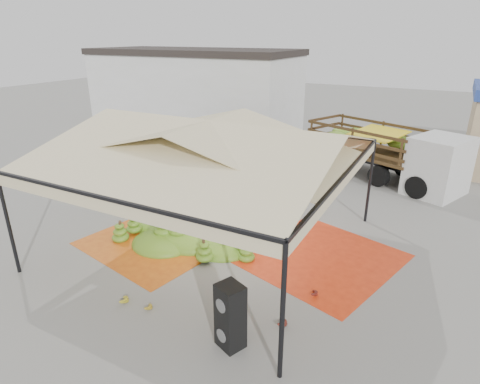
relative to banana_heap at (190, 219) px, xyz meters
The scene contains 17 objects.
ground 1.17m from the banana_heap, 10.30° to the right, with size 90.00×90.00×0.00m, color slate.
canopy_tent 2.92m from the banana_heap, 10.30° to the right, with size 8.10×8.10×4.00m.
building_white 16.63m from the banana_heap, 123.07° to the left, with size 14.30×6.30×5.40m.
tarp_left 1.23m from the banana_heap, 127.80° to the right, with size 4.14×3.94×0.01m, color #CE6213.
tarp_right 4.43m from the banana_heap, ahead, with size 4.02×4.22×0.01m, color red.
banana_heap is the anchor object (origin of this frame).
hand_yellow_a 4.02m from the banana_heap, 71.25° to the right, with size 0.39×0.32×0.18m, color #AE8322.
hand_yellow_b 3.94m from the banana_heap, 81.90° to the right, with size 0.49×0.40×0.22m, color gold.
hand_red_a 4.91m from the banana_heap, 15.66° to the right, with size 0.40×0.33×0.18m, color #5E1A15.
hand_red_b 5.22m from the banana_heap, 32.08° to the right, with size 0.45×0.37×0.21m, color #5E1B15.
hand_green 1.70m from the banana_heap, 108.82° to the right, with size 0.47×0.38×0.21m, color #4C6F17.
hanging_bunches 3.00m from the banana_heap, 13.58° to the right, with size 4.74×0.24×0.20m.
speaker_stack 5.39m from the banana_heap, 46.16° to the right, with size 0.69×0.66×1.52m.
banana_leaves 2.95m from the banana_heap, 158.62° to the left, with size 0.96×1.36×3.70m, color #30731E, non-canonical shape.
vendor 3.74m from the banana_heap, 48.20° to the left, with size 0.65×0.43×1.78m, color gray.
truck_left 7.27m from the banana_heap, 107.18° to the left, with size 6.45×4.21×2.10m.
truck_right 10.14m from the banana_heap, 61.11° to the left, with size 7.46×5.00×2.43m.
Camera 1 is at (6.13, -9.70, 6.31)m, focal length 30.00 mm.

